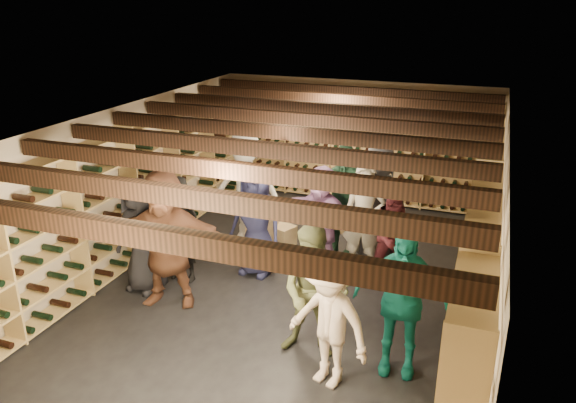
% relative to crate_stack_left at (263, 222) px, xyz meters
% --- Properties ---
extents(ground, '(8.00, 8.00, 0.00)m').
position_rel_crate_stack_left_xyz_m(ground, '(0.90, -1.30, -0.34)').
color(ground, black).
rests_on(ground, ground).
extents(walls, '(5.52, 8.02, 2.40)m').
position_rel_crate_stack_left_xyz_m(walls, '(0.90, -1.30, 0.86)').
color(walls, '#C2B096').
rests_on(walls, ground).
extents(ceiling, '(5.50, 8.00, 0.01)m').
position_rel_crate_stack_left_xyz_m(ceiling, '(0.90, -1.30, 2.06)').
color(ceiling, beige).
rests_on(ceiling, walls).
extents(ceiling_joists, '(5.40, 7.12, 0.18)m').
position_rel_crate_stack_left_xyz_m(ceiling_joists, '(0.90, -1.30, 1.92)').
color(ceiling_joists, black).
rests_on(ceiling_joists, ground).
extents(wine_rack_left, '(0.32, 7.50, 2.15)m').
position_rel_crate_stack_left_xyz_m(wine_rack_left, '(-1.67, -1.30, 0.74)').
color(wine_rack_left, tan).
rests_on(wine_rack_left, ground).
extents(wine_rack_right, '(0.32, 7.50, 2.15)m').
position_rel_crate_stack_left_xyz_m(wine_rack_right, '(3.47, -1.30, 0.74)').
color(wine_rack_right, tan).
rests_on(wine_rack_right, ground).
extents(wine_rack_back, '(4.70, 0.30, 2.15)m').
position_rel_crate_stack_left_xyz_m(wine_rack_back, '(0.90, 2.53, 0.73)').
color(wine_rack_back, tan).
rests_on(wine_rack_back, ground).
extents(crate_stack_left, '(0.52, 0.37, 0.68)m').
position_rel_crate_stack_left_xyz_m(crate_stack_left, '(0.00, 0.00, 0.00)').
color(crate_stack_left, tan).
rests_on(crate_stack_left, ground).
extents(crate_stack_right, '(0.58, 0.48, 0.34)m').
position_rel_crate_stack_left_xyz_m(crate_stack_right, '(0.29, 0.00, -0.17)').
color(crate_stack_right, tan).
rests_on(crate_stack_right, ground).
extents(crate_loose, '(0.58, 0.48, 0.17)m').
position_rel_crate_stack_left_xyz_m(crate_loose, '(1.33, 0.85, -0.25)').
color(crate_loose, tan).
rests_on(crate_loose, ground).
extents(person_0, '(0.89, 0.66, 1.67)m').
position_rel_crate_stack_left_xyz_m(person_0, '(-0.94, -2.12, 0.49)').
color(person_0, black).
rests_on(person_0, ground).
extents(person_1, '(0.58, 0.39, 1.57)m').
position_rel_crate_stack_left_xyz_m(person_1, '(-0.59, -1.67, 0.45)').
color(person_1, black).
rests_on(person_1, ground).
extents(person_2, '(0.85, 0.69, 1.63)m').
position_rel_crate_stack_left_xyz_m(person_2, '(1.78, -2.74, 0.47)').
color(person_2, '#535936').
rests_on(person_2, ground).
extents(person_3, '(1.12, 0.87, 1.53)m').
position_rel_crate_stack_left_xyz_m(person_3, '(2.08, -3.20, 0.42)').
color(person_3, beige).
rests_on(person_3, ground).
extents(person_4, '(1.06, 0.52, 1.75)m').
position_rel_crate_stack_left_xyz_m(person_4, '(2.74, -2.70, 0.54)').
color(person_4, '#0F6F64').
rests_on(person_4, ground).
extents(person_5, '(1.84, 0.92, 1.90)m').
position_rel_crate_stack_left_xyz_m(person_5, '(-0.43, -2.31, 0.61)').
color(person_5, brown).
rests_on(person_5, ground).
extents(person_6, '(0.89, 0.63, 1.69)m').
position_rel_crate_stack_left_xyz_m(person_6, '(0.35, -1.10, 0.50)').
color(person_6, '#1E2043').
rests_on(person_6, ground).
extents(person_7, '(0.64, 0.42, 1.73)m').
position_rel_crate_stack_left_xyz_m(person_7, '(1.84, -0.54, 0.53)').
color(person_7, gray).
rests_on(person_7, ground).
extents(person_8, '(0.92, 0.83, 1.56)m').
position_rel_crate_stack_left_xyz_m(person_8, '(2.34, -0.76, 0.44)').
color(person_8, '#49181F').
rests_on(person_8, ground).
extents(person_9, '(1.30, 0.87, 1.88)m').
position_rel_crate_stack_left_xyz_m(person_9, '(-0.31, 0.00, 0.60)').
color(person_9, beige).
rests_on(person_9, ground).
extents(person_10, '(1.12, 0.56, 1.83)m').
position_rel_crate_stack_left_xyz_m(person_10, '(1.38, 0.00, 0.58)').
color(person_10, '#204630').
rests_on(person_10, ground).
extents(person_11, '(1.56, 0.98, 1.60)m').
position_rel_crate_stack_left_xyz_m(person_11, '(1.17, -0.52, 0.46)').
color(person_11, '#916299').
rests_on(person_11, ground).
extents(person_12, '(1.07, 0.91, 1.86)m').
position_rel_crate_stack_left_xyz_m(person_12, '(1.93, 0.00, 0.59)').
color(person_12, '#2D2D31').
rests_on(person_12, ground).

